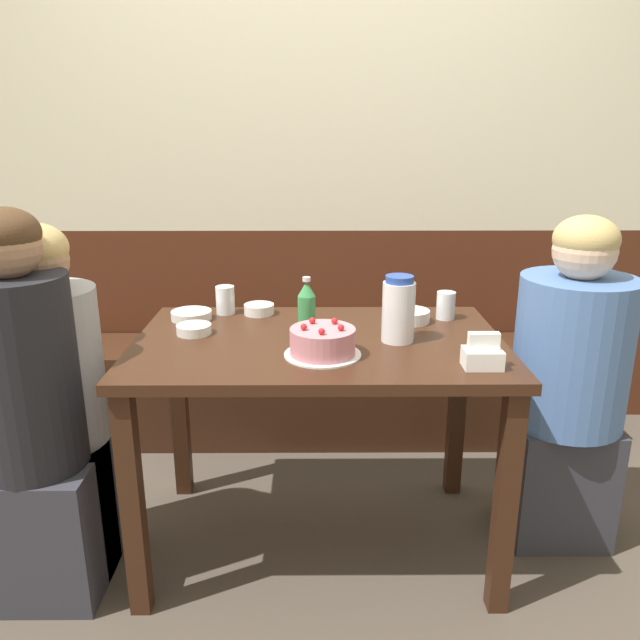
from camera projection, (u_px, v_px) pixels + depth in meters
name	position (u px, v px, depth m)	size (l,w,h in m)	color
ground_plane	(319.00, 540.00, 2.26)	(12.00, 12.00, 0.00)	#4C4238
back_wall	(318.00, 169.00, 2.90)	(4.80, 0.04, 2.50)	#4C2314
bench_seat	(318.00, 390.00, 2.99)	(2.54, 0.38, 0.46)	#381E11
dining_table	(319.00, 371.00, 2.07)	(1.20, 0.76, 0.77)	#381E11
birthday_cake	(323.00, 342.00, 1.88)	(0.23, 0.23, 0.11)	white
water_pitcher	(398.00, 310.00, 1.99)	(0.10, 0.10, 0.22)	white
soju_bottle	(307.00, 307.00, 2.07)	(0.06, 0.06, 0.19)	#388E4C
napkin_holder	(483.00, 355.00, 1.79)	(0.11, 0.08, 0.11)	white
bowl_soup_white	(409.00, 316.00, 2.21)	(0.14, 0.14, 0.04)	white
bowl_rice_small	(259.00, 309.00, 2.31)	(0.11, 0.11, 0.04)	white
bowl_side_dish	(194.00, 329.00, 2.08)	(0.12, 0.12, 0.03)	white
bowl_sauce_shallow	(191.00, 315.00, 2.25)	(0.14, 0.14, 0.03)	white
glass_water_tall	(446.00, 305.00, 2.24)	(0.07, 0.07, 0.10)	silver
glass_tumbler_short	(225.00, 300.00, 2.30)	(0.07, 0.07, 0.10)	silver
person_teal_shirt	(54.00, 407.00, 2.02)	(0.34, 0.34, 1.17)	#33333D
person_pale_blue_shirt	(568.00, 385.00, 2.15)	(0.38, 0.38, 1.17)	#33333D
person_grey_tee	(33.00, 426.00, 1.87)	(0.34, 0.30, 1.23)	#33333D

